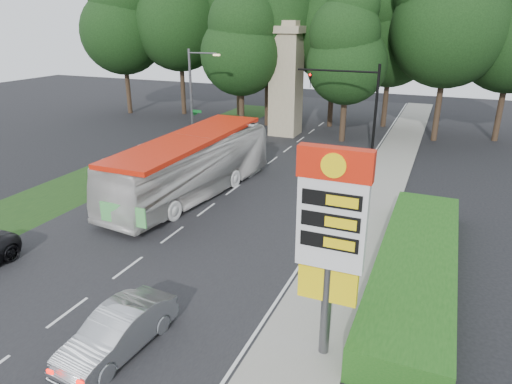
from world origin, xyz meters
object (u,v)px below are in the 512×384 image
at_px(traffic_signal_mast, 358,99).
at_px(transit_bus, 191,167).
at_px(sedan_silver, 118,332).
at_px(gas_station_pylon, 331,228).
at_px(monument, 286,79).
at_px(streetlight_signs, 193,96).

distance_m(traffic_signal_mast, transit_bus, 13.88).
distance_m(transit_bus, sedan_silver, 14.01).
xyz_separation_m(gas_station_pylon, traffic_signal_mast, (-3.52, 22.00, 0.22)).
relative_size(traffic_signal_mast, sedan_silver, 1.63).
xyz_separation_m(gas_station_pylon, sedan_silver, (-6.13, -2.39, -3.72)).
xyz_separation_m(monument, sedan_silver, (5.07, -30.39, -4.38)).
bearing_deg(transit_bus, sedan_silver, -62.48).
height_order(streetlight_signs, monument, monument).
bearing_deg(gas_station_pylon, sedan_silver, -158.73).
distance_m(gas_station_pylon, sedan_silver, 7.56).
distance_m(monument, transit_bus, 17.62).
bearing_deg(traffic_signal_mast, transit_bus, -123.64).
bearing_deg(traffic_signal_mast, gas_station_pylon, -80.91).
height_order(monument, sedan_silver, monument).
bearing_deg(transit_bus, traffic_signal_mast, 63.28).
xyz_separation_m(traffic_signal_mast, monument, (-7.68, 6.00, 0.43)).
height_order(gas_station_pylon, transit_bus, gas_station_pylon).
bearing_deg(transit_bus, monument, 97.42).
height_order(traffic_signal_mast, streetlight_signs, streetlight_signs).
distance_m(gas_station_pylon, monument, 30.17).
bearing_deg(traffic_signal_mast, monument, 142.00).
xyz_separation_m(gas_station_pylon, transit_bus, (-11.05, 10.69, -2.61)).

